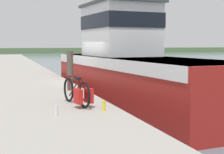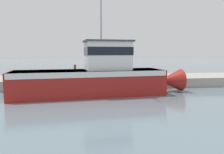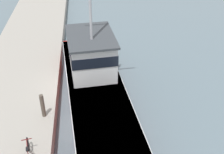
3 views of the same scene
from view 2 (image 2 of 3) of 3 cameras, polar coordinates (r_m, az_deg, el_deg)
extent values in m
plane|color=slate|center=(18.01, -1.47, -3.93)|extent=(320.00, 320.00, 0.00)
cube|color=#A39E93|center=(21.41, -2.59, -1.10)|extent=(5.05, 80.00, 0.87)
cube|color=maroon|center=(16.53, -5.94, -1.54)|extent=(3.97, 11.50, 1.92)
cone|color=maroon|center=(18.60, 14.83, -0.83)|extent=(2.00, 2.19, 1.82)
cube|color=white|center=(16.44, -5.97, 1.11)|extent=(4.01, 11.28, 0.38)
cube|color=white|center=(16.62, -1.17, 5.50)|extent=(2.64, 3.47, 2.11)
cube|color=black|center=(16.61, -1.18, 6.77)|extent=(2.69, 3.54, 0.59)
cube|color=#3D4247|center=(16.64, -1.18, 9.34)|extent=(2.85, 3.75, 0.12)
torus|color=black|center=(19.86, -19.12, 0.17)|extent=(0.17, 0.65, 0.65)
torus|color=black|center=(19.88, -16.10, 0.28)|extent=(0.17, 0.65, 0.65)
cylinder|color=maroon|center=(19.87, -18.62, -0.02)|extent=(0.10, 0.36, 0.18)
cylinder|color=maroon|center=(19.85, -18.00, 0.49)|extent=(0.06, 0.14, 0.49)
cylinder|color=maroon|center=(19.85, -18.50, 0.68)|extent=(0.12, 0.47, 0.37)
cylinder|color=maroon|center=(19.86, -17.22, 0.50)|extent=(0.16, 0.66, 0.50)
cylinder|color=maroon|center=(19.84, -17.09, 1.20)|extent=(0.13, 0.54, 0.05)
cylinder|color=maroon|center=(19.86, -16.21, 0.74)|extent=(0.05, 0.10, 0.33)
cylinder|color=maroon|center=(19.84, -16.32, 1.35)|extent=(0.44, 0.12, 0.04)
cube|color=black|center=(19.83, -17.96, 1.28)|extent=(0.14, 0.25, 0.05)
cube|color=red|center=(20.01, -18.97, 0.13)|extent=(0.18, 0.34, 0.36)
cube|color=red|center=(19.73, -18.98, 0.04)|extent=(0.18, 0.34, 0.36)
cylinder|color=#51473D|center=(19.20, -9.64, 1.24)|extent=(0.21, 0.21, 1.32)
torus|color=#197A2D|center=(23.18, -1.71, 0.62)|extent=(0.55, 0.55, 0.04)
cylinder|color=silver|center=(20.77, -20.40, -0.21)|extent=(0.08, 0.08, 0.22)
cylinder|color=yellow|center=(19.64, -20.59, -0.56)|extent=(0.07, 0.07, 0.23)
camera|label=1|loc=(24.27, -37.18, 3.17)|focal=55.00mm
camera|label=3|loc=(21.80, -45.28, 24.20)|focal=45.00mm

